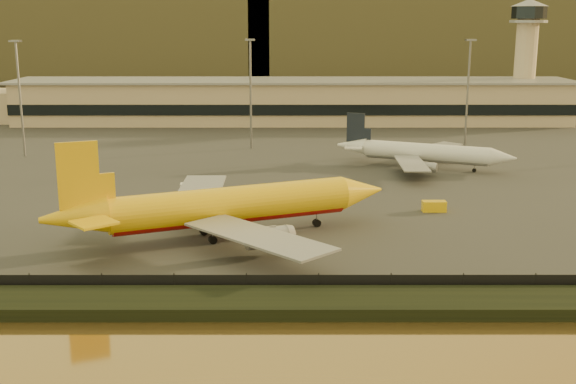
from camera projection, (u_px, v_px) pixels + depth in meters
name	position (u px, v px, depth m)	size (l,w,h in m)	color
ground	(299.00, 258.00, 92.79)	(900.00, 900.00, 0.00)	black
embankment	(301.00, 303.00, 76.09)	(320.00, 7.00, 1.40)	black
tarmac	(293.00, 139.00, 185.16)	(320.00, 220.00, 0.20)	#2D2D2D
perimeter_fence	(301.00, 284.00, 79.84)	(300.00, 0.05, 2.20)	black
terminal_building	(243.00, 102.00, 213.44)	(202.00, 25.00, 12.60)	#C7AC8A
control_tower	(526.00, 48.00, 215.24)	(11.20, 11.20, 35.50)	#C7AC8A
apron_light_masts	(360.00, 84.00, 162.10)	(152.20, 12.20, 25.40)	slate
distant_hills	(254.00, 17.00, 416.17)	(470.00, 160.00, 70.00)	brown
dhl_cargo_jet	(226.00, 207.00, 99.92)	(47.35, 44.81, 14.76)	yellow
white_narrowbody_jet	(423.00, 153.00, 147.26)	(35.25, 33.30, 10.63)	white
gse_vehicle_yellow	(434.00, 206.00, 114.33)	(3.74, 1.68, 1.68)	yellow
gse_vehicle_white	(194.00, 189.00, 125.33)	(4.48, 2.02, 2.02)	white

